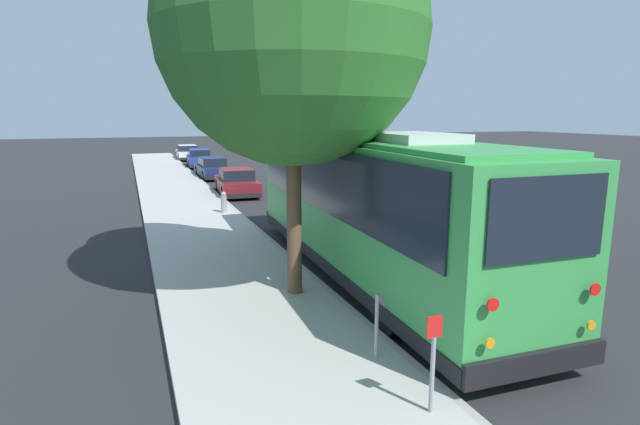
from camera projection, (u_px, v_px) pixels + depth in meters
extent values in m
plane|color=#28282B|center=(382.00, 272.00, 12.46)|extent=(160.00, 160.00, 0.00)
cube|color=#B2AFA8|center=(237.00, 287.00, 11.16)|extent=(80.00, 3.41, 0.15)
cube|color=#9D9A94|center=(311.00, 277.00, 11.78)|extent=(80.00, 0.14, 0.15)
cube|color=green|center=(369.00, 204.00, 11.80)|extent=(11.11, 2.73, 2.95)
cube|color=black|center=(368.00, 258.00, 12.06)|extent=(11.17, 2.78, 0.28)
cube|color=black|center=(370.00, 177.00, 11.67)|extent=(10.22, 2.79, 1.41)
cube|color=black|center=(301.00, 158.00, 16.82)|extent=(0.10, 2.07, 1.48)
cube|color=black|center=(548.00, 219.00, 6.51)|extent=(0.09, 1.90, 1.13)
cube|color=black|center=(301.00, 137.00, 16.68)|extent=(0.10, 1.71, 0.22)
cube|color=green|center=(371.00, 140.00, 11.51)|extent=(10.43, 2.49, 0.10)
cube|color=silver|center=(414.00, 138.00, 9.66)|extent=(2.07, 1.41, 0.20)
cube|color=black|center=(301.00, 214.00, 17.22)|extent=(0.18, 2.39, 0.36)
cube|color=black|center=(537.00, 364.00, 6.88)|extent=(0.18, 2.39, 0.36)
cylinder|color=red|center=(493.00, 305.00, 6.36)|extent=(0.04, 0.18, 0.18)
cylinder|color=orange|center=(490.00, 343.00, 6.47)|extent=(0.03, 0.14, 0.14)
cylinder|color=red|center=(595.00, 289.00, 6.91)|extent=(0.04, 0.18, 0.18)
cylinder|color=orange|center=(591.00, 325.00, 7.02)|extent=(0.03, 0.14, 0.14)
cube|color=white|center=(278.00, 210.00, 16.98)|extent=(0.05, 0.32, 0.18)
cube|color=white|center=(322.00, 207.00, 17.49)|extent=(0.05, 0.32, 0.18)
cube|color=black|center=(264.00, 151.00, 15.99)|extent=(0.06, 0.10, 0.24)
cylinder|color=black|center=(290.00, 228.00, 14.74)|extent=(1.10, 0.34, 1.09)
cylinder|color=slate|center=(290.00, 228.00, 14.74)|extent=(0.50, 0.34, 0.49)
cylinder|color=black|center=(355.00, 224.00, 15.40)|extent=(1.10, 0.34, 1.09)
cylinder|color=slate|center=(355.00, 224.00, 15.40)|extent=(0.50, 0.34, 0.49)
cylinder|color=black|center=(388.00, 305.00, 8.84)|extent=(1.10, 0.34, 1.09)
cylinder|color=slate|center=(388.00, 305.00, 8.84)|extent=(0.50, 0.34, 0.49)
cylinder|color=black|center=(485.00, 292.00, 9.50)|extent=(1.10, 0.34, 1.09)
cylinder|color=slate|center=(485.00, 292.00, 9.50)|extent=(0.50, 0.34, 0.49)
cube|color=maroon|center=(237.00, 185.00, 24.28)|extent=(4.21, 1.99, 0.62)
cube|color=black|center=(237.00, 174.00, 24.07)|extent=(2.04, 1.61, 0.48)
cube|color=maroon|center=(236.00, 169.00, 24.02)|extent=(1.96, 1.57, 0.05)
cube|color=black|center=(231.00, 184.00, 26.26)|extent=(0.19, 1.67, 0.20)
cube|color=black|center=(243.00, 196.00, 22.37)|extent=(0.19, 1.67, 0.20)
cylinder|color=black|center=(218.00, 185.00, 25.29)|extent=(0.64, 0.24, 0.62)
cylinder|color=slate|center=(218.00, 185.00, 25.29)|extent=(0.29, 0.24, 0.28)
cylinder|color=black|center=(249.00, 184.00, 25.75)|extent=(0.64, 0.24, 0.62)
cylinder|color=slate|center=(249.00, 184.00, 25.75)|extent=(0.29, 0.24, 0.28)
cylinder|color=black|center=(224.00, 193.00, 22.86)|extent=(0.64, 0.24, 0.62)
cylinder|color=slate|center=(224.00, 193.00, 22.86)|extent=(0.29, 0.24, 0.28)
cylinder|color=black|center=(258.00, 191.00, 23.32)|extent=(0.64, 0.24, 0.62)
cylinder|color=slate|center=(258.00, 191.00, 23.32)|extent=(0.29, 0.24, 0.28)
cube|color=#19234C|center=(212.00, 170.00, 30.80)|extent=(4.50, 1.67, 0.60)
cube|color=black|center=(212.00, 162.00, 30.59)|extent=(2.14, 1.42, 0.48)
cube|color=#19234C|center=(212.00, 158.00, 30.54)|extent=(2.05, 1.39, 0.05)
cube|color=black|center=(207.00, 170.00, 32.90)|extent=(0.10, 1.57, 0.20)
cube|color=black|center=(219.00, 178.00, 28.77)|extent=(0.10, 1.57, 0.20)
cylinder|color=black|center=(197.00, 171.00, 31.85)|extent=(0.61, 0.21, 0.61)
cylinder|color=slate|center=(197.00, 171.00, 31.85)|extent=(0.27, 0.22, 0.27)
cylinder|color=black|center=(220.00, 170.00, 32.38)|extent=(0.61, 0.21, 0.61)
cylinder|color=slate|center=(220.00, 170.00, 32.38)|extent=(0.27, 0.22, 0.27)
cylinder|color=black|center=(204.00, 176.00, 29.27)|extent=(0.61, 0.21, 0.61)
cylinder|color=slate|center=(204.00, 176.00, 29.27)|extent=(0.27, 0.22, 0.27)
cylinder|color=black|center=(229.00, 175.00, 29.80)|extent=(0.61, 0.21, 0.61)
cylinder|color=slate|center=(229.00, 175.00, 29.80)|extent=(0.27, 0.22, 0.27)
cube|color=navy|center=(199.00, 160.00, 36.92)|extent=(4.23, 1.95, 0.65)
cube|color=black|center=(199.00, 153.00, 36.71)|extent=(2.05, 1.58, 0.48)
cube|color=navy|center=(199.00, 149.00, 36.66)|extent=(1.97, 1.53, 0.05)
cube|color=black|center=(198.00, 161.00, 38.92)|extent=(0.19, 1.62, 0.20)
cube|color=black|center=(202.00, 166.00, 35.01)|extent=(0.19, 1.62, 0.20)
cylinder|color=black|center=(188.00, 161.00, 37.95)|extent=(0.68, 0.24, 0.67)
cylinder|color=slate|center=(188.00, 161.00, 37.95)|extent=(0.32, 0.24, 0.30)
cylinder|color=black|center=(209.00, 161.00, 38.39)|extent=(0.68, 0.24, 0.67)
cylinder|color=slate|center=(209.00, 161.00, 38.39)|extent=(0.32, 0.24, 0.30)
cylinder|color=black|center=(190.00, 164.00, 35.51)|extent=(0.68, 0.24, 0.67)
cylinder|color=slate|center=(190.00, 164.00, 35.51)|extent=(0.32, 0.24, 0.30)
cylinder|color=black|center=(212.00, 164.00, 35.95)|extent=(0.68, 0.24, 0.67)
cylinder|color=slate|center=(212.00, 164.00, 35.95)|extent=(0.32, 0.24, 0.30)
cube|color=silver|center=(187.00, 154.00, 42.75)|extent=(4.06, 1.81, 0.61)
cube|color=black|center=(187.00, 148.00, 42.55)|extent=(1.94, 1.52, 0.48)
cube|color=silver|center=(187.00, 145.00, 42.50)|extent=(1.86, 1.48, 0.05)
cube|color=black|center=(185.00, 155.00, 44.67)|extent=(0.12, 1.65, 0.20)
cube|color=black|center=(190.00, 159.00, 40.92)|extent=(0.12, 1.65, 0.20)
cylinder|color=black|center=(177.00, 155.00, 43.70)|extent=(0.62, 0.22, 0.62)
cylinder|color=slate|center=(177.00, 155.00, 43.70)|extent=(0.28, 0.23, 0.28)
cylinder|color=black|center=(195.00, 155.00, 44.21)|extent=(0.62, 0.22, 0.62)
cylinder|color=slate|center=(195.00, 155.00, 44.21)|extent=(0.28, 0.23, 0.28)
cylinder|color=black|center=(179.00, 158.00, 41.35)|extent=(0.62, 0.22, 0.62)
cylinder|color=slate|center=(179.00, 158.00, 41.35)|extent=(0.28, 0.23, 0.28)
cylinder|color=black|center=(198.00, 157.00, 41.87)|extent=(0.62, 0.22, 0.62)
cylinder|color=slate|center=(198.00, 157.00, 41.87)|extent=(0.28, 0.23, 0.28)
cylinder|color=brown|center=(294.00, 212.00, 10.29)|extent=(0.31, 0.31, 3.47)
sphere|color=#2D6B28|center=(292.00, 29.00, 9.59)|extent=(5.30, 5.30, 5.30)
cylinder|color=gray|center=(432.00, 375.00, 6.25)|extent=(0.06, 0.06, 1.01)
cube|color=red|center=(434.00, 327.00, 6.12)|extent=(0.02, 0.22, 0.28)
cylinder|color=gray|center=(377.00, 327.00, 7.62)|extent=(0.06, 0.06, 1.05)
cylinder|color=#99999E|center=(224.00, 204.00, 19.10)|extent=(0.22, 0.22, 0.65)
sphere|color=#99999E|center=(223.00, 194.00, 19.02)|extent=(0.20, 0.20, 0.20)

